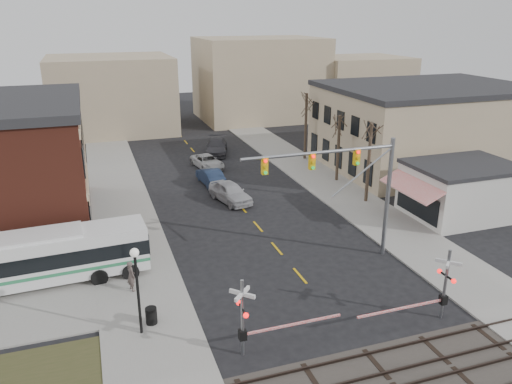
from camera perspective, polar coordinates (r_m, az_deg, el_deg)
ground at (r=29.81m, az=6.61°, el=-11.27°), size 160.00×160.00×0.00m
sidewalk_west at (r=45.61m, az=-15.34°, el=-0.53°), size 5.00×60.00×0.12m
sidewalk_east at (r=50.11m, az=6.80°, el=1.86°), size 5.00×60.00×0.12m
ballast_strip at (r=24.18m, az=15.17°, el=-20.20°), size 160.00×5.00×0.06m
rail_tracks at (r=24.12m, az=15.19°, el=-20.03°), size 160.00×3.91×0.14m
tan_building at (r=55.49m, az=18.82°, el=7.18°), size 20.30×15.30×8.50m
awning_shop at (r=42.61m, az=22.40°, el=0.23°), size 9.74×6.20×4.30m
tree_east_a at (r=42.87m, az=12.75°, el=3.24°), size 0.28×0.28×6.75m
tree_east_b at (r=48.08m, az=9.37°, el=4.96°), size 0.28×0.28×6.30m
tree_east_c at (r=55.04m, az=5.70°, el=7.47°), size 0.28×0.28×7.20m
transit_bus at (r=32.11m, az=-23.33°, el=-6.90°), size 12.34×3.32×3.15m
traffic_signal_mast at (r=31.49m, az=10.84°, el=1.71°), size 10.10×0.30×8.00m
rr_crossing_west at (r=23.91m, az=-0.56°, el=-14.11°), size 5.60×1.36×4.00m
rr_crossing_east at (r=27.91m, az=20.12°, el=-10.10°), size 5.60×1.36×4.00m
street_lamp at (r=25.02m, az=-13.51°, el=-9.12°), size 0.44×0.44×4.70m
trash_bin at (r=27.10m, az=-11.88°, el=-13.66°), size 0.60×0.60×0.89m
car_a at (r=42.83m, az=-2.96°, el=-0.01°), size 3.16×5.37×1.71m
car_b at (r=47.52m, az=-5.24°, el=1.81°), size 1.98×4.70×1.51m
car_c at (r=52.60m, az=-5.58°, el=3.47°), size 3.07×5.19×1.35m
car_d at (r=57.96m, az=-4.53°, el=5.20°), size 3.94×6.22×1.68m
pedestrian_near at (r=29.98m, az=-14.08°, el=-9.28°), size 0.65×0.79×1.86m
pedestrian_far at (r=34.15m, az=-15.36°, el=-6.03°), size 0.88×0.91×1.48m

